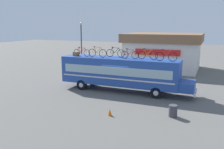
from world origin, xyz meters
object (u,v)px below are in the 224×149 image
at_px(bus, 121,72).
at_px(street_lamp, 81,44).
at_px(rooftop_bicycle_1, 82,52).
at_px(traffic_cone, 110,112).
at_px(rooftop_bicycle_2, 97,53).
at_px(rooftop_bicycle_5, 148,55).
at_px(luggage_bag_1, 76,54).
at_px(rooftop_bicycle_6, 166,56).
at_px(rooftop_bicycle_4, 130,54).
at_px(rooftop_bicycle_3, 115,53).
at_px(trash_bin, 173,111).

height_order(bus, street_lamp, street_lamp).
bearing_deg(rooftop_bicycle_1, traffic_cone, -46.96).
distance_m(rooftop_bicycle_2, rooftop_bicycle_5, 4.57).
distance_m(luggage_bag_1, rooftop_bicycle_6, 8.47).
height_order(bus, traffic_cone, bus).
bearing_deg(rooftop_bicycle_2, traffic_cone, -57.12).
bearing_deg(rooftop_bicycle_5, rooftop_bicycle_4, -171.70).
bearing_deg(rooftop_bicycle_2, street_lamp, 129.40).
height_order(bus, rooftop_bicycle_1, rooftop_bicycle_1).
distance_m(rooftop_bicycle_1, rooftop_bicycle_6, 7.80).
xyz_separation_m(rooftop_bicycle_2, street_lamp, (-5.53, 6.73, 0.09)).
height_order(rooftop_bicycle_1, rooftop_bicycle_2, rooftop_bicycle_2).
xyz_separation_m(bus, rooftop_bicycle_3, (-0.71, 0.33, 1.62)).
bearing_deg(rooftop_bicycle_5, luggage_bag_1, -177.63).
relative_size(bus, traffic_cone, 25.71).
xyz_separation_m(bus, street_lamp, (-7.72, 6.41, 1.73)).
distance_m(bus, rooftop_bicycle_2, 2.76).
bearing_deg(trash_bin, rooftop_bicycle_4, 135.70).
distance_m(rooftop_bicycle_5, rooftop_bicycle_6, 1.68).
distance_m(rooftop_bicycle_1, street_lamp, 7.79).
xyz_separation_m(luggage_bag_1, traffic_cone, (5.94, -5.73, -2.97)).
bearing_deg(rooftop_bicycle_5, rooftop_bicycle_1, -176.64).
bearing_deg(rooftop_bicycle_6, trash_bin, -72.16).
height_order(luggage_bag_1, rooftop_bicycle_5, rooftop_bicycle_5).
height_order(rooftop_bicycle_5, rooftop_bicycle_6, rooftop_bicycle_6).
height_order(rooftop_bicycle_2, rooftop_bicycle_6, rooftop_bicycle_2).
relative_size(rooftop_bicycle_1, rooftop_bicycle_5, 1.00).
height_order(luggage_bag_1, street_lamp, street_lamp).
bearing_deg(rooftop_bicycle_5, trash_bin, -57.10).
xyz_separation_m(bus, luggage_bag_1, (-4.47, -0.25, 1.43)).
bearing_deg(rooftop_bicycle_2, rooftop_bicycle_1, -179.57).
distance_m(traffic_cone, street_lamp, 15.76).
xyz_separation_m(rooftop_bicycle_3, trash_bin, (6.04, -4.89, -3.01)).
bearing_deg(trash_bin, street_lamp, 139.96).
bearing_deg(bus, luggage_bag_1, -176.80).
bearing_deg(rooftop_bicycle_2, rooftop_bicycle_4, 2.44).
bearing_deg(rooftop_bicycle_5, rooftop_bicycle_2, -175.60).
xyz_separation_m(rooftop_bicycle_1, rooftop_bicycle_3, (3.10, 0.66, 0.02)).
distance_m(bus, rooftop_bicycle_1, 4.15).
bearing_deg(traffic_cone, rooftop_bicycle_5, 81.51).
bearing_deg(rooftop_bicycle_1, street_lamp, 120.13).
bearing_deg(bus, rooftop_bicycle_6, -5.50).
xyz_separation_m(rooftop_bicycle_6, traffic_cone, (-2.52, -5.59, -3.18)).
bearing_deg(trash_bin, rooftop_bicycle_1, 155.17).
distance_m(trash_bin, traffic_cone, 4.12).
distance_m(rooftop_bicycle_1, rooftop_bicycle_2, 1.62).
height_order(luggage_bag_1, rooftop_bicycle_1, rooftop_bicycle_1).
bearing_deg(street_lamp, rooftop_bicycle_1, -59.87).
bearing_deg(bus, rooftop_bicycle_5, 0.80).
xyz_separation_m(rooftop_bicycle_4, rooftop_bicycle_5, (1.51, 0.22, 0.02)).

